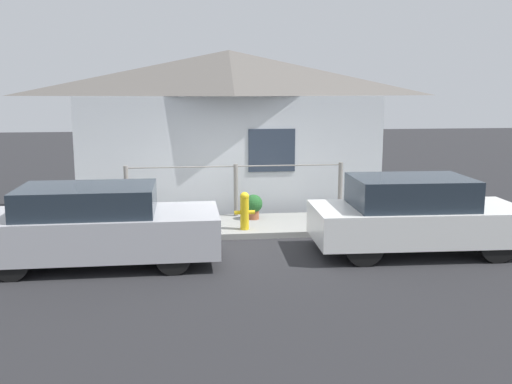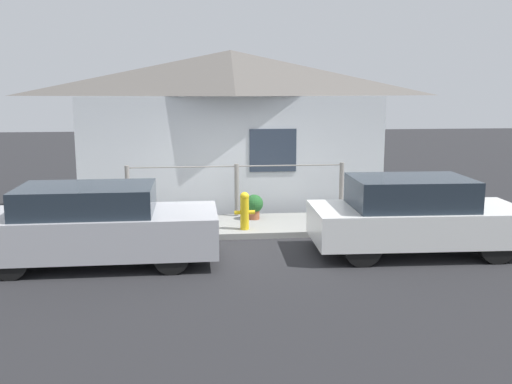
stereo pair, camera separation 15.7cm
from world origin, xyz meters
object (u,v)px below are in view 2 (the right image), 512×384
(fire_hydrant, at_px, (245,210))
(potted_plant_near_hydrant, at_px, (254,205))
(car_right, at_px, (415,216))
(car_left, at_px, (95,225))

(fire_hydrant, xyz_separation_m, potted_plant_near_hydrant, (0.29, 0.90, -0.09))
(car_right, bearing_deg, car_left, -177.72)
(car_right, height_order, fire_hydrant, car_right)
(fire_hydrant, bearing_deg, car_left, -148.70)
(car_left, relative_size, car_right, 1.05)
(fire_hydrant, height_order, potted_plant_near_hydrant, fire_hydrant)
(car_right, bearing_deg, potted_plant_near_hydrant, 138.44)
(fire_hydrant, distance_m, potted_plant_near_hydrant, 0.95)
(potted_plant_near_hydrant, bearing_deg, car_left, -139.67)
(fire_hydrant, bearing_deg, potted_plant_near_hydrant, 71.95)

